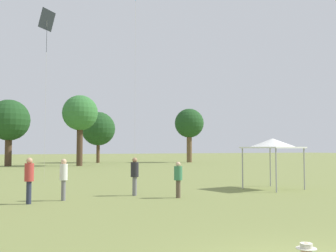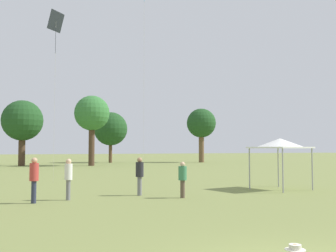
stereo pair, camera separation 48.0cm
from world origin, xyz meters
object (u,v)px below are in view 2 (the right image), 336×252
(person_standing_2, at_px, (34,176))
(kite_3, at_px, (56,24))
(distant_tree_2, at_px, (92,114))
(distant_tree_3, at_px, (201,124))
(person_standing_3, at_px, (68,175))
(person_standing_0, at_px, (140,173))
(canopy_tent, at_px, (280,144))
(distant_tree_0, at_px, (22,121))
(person_standing_5, at_px, (183,177))
(distant_tree_1, at_px, (111,129))

(person_standing_2, bearing_deg, kite_3, 29.89)
(distant_tree_2, xyz_separation_m, distant_tree_3, (18.54, 5.31, -0.49))
(person_standing_3, bearing_deg, person_standing_0, 93.71)
(person_standing_3, relative_size, canopy_tent, 0.59)
(distant_tree_0, distance_m, distant_tree_2, 8.78)
(person_standing_3, height_order, kite_3, kite_3)
(person_standing_5, xyz_separation_m, distant_tree_1, (8.06, 43.59, 4.27))
(person_standing_5, height_order, distant_tree_1, distant_tree_1)
(person_standing_5, bearing_deg, canopy_tent, 2.42)
(kite_3, xyz_separation_m, distant_tree_1, (12.37, 32.86, -5.26))
(person_standing_0, xyz_separation_m, person_standing_3, (-3.33, -0.38, 0.00))
(person_standing_0, bearing_deg, person_standing_2, 54.65)
(kite_3, height_order, distant_tree_3, kite_3)
(person_standing_2, height_order, kite_3, kite_3)
(person_standing_2, distance_m, distant_tree_0, 36.43)
(person_standing_5, bearing_deg, person_standing_3, 157.85)
(person_standing_5, xyz_separation_m, distant_tree_0, (-5.13, 36.89, 4.72))
(kite_3, bearing_deg, distant_tree_3, -130.75)
(person_standing_5, bearing_deg, person_standing_0, 124.77)
(canopy_tent, height_order, distant_tree_1, distant_tree_1)
(canopy_tent, bearing_deg, kite_3, 138.02)
(kite_3, bearing_deg, person_standing_2, 80.67)
(canopy_tent, relative_size, kite_3, 0.26)
(person_standing_5, distance_m, distant_tree_3, 45.01)
(person_standing_0, relative_size, distant_tree_2, 0.20)
(distant_tree_0, height_order, distant_tree_3, distant_tree_3)
(person_standing_2, height_order, person_standing_3, person_standing_2)
(person_standing_3, height_order, distant_tree_0, distant_tree_0)
(person_standing_5, bearing_deg, distant_tree_2, 76.93)
(person_standing_5, bearing_deg, kite_3, 103.99)
(person_standing_0, distance_m, person_standing_5, 2.18)
(person_standing_0, xyz_separation_m, person_standing_5, (1.48, -1.60, -0.11))
(person_standing_2, bearing_deg, distant_tree_1, 22.36)
(distant_tree_2, bearing_deg, person_standing_3, -103.56)
(kite_3, bearing_deg, distant_tree_0, -86.61)
(distant_tree_0, xyz_separation_m, distant_tree_1, (13.19, 6.70, -0.45))
(canopy_tent, xyz_separation_m, distant_tree_0, (-11.46, 35.73, 3.21))
(person_standing_2, xyz_separation_m, distant_tree_0, (1.11, 36.12, 4.56))
(distant_tree_0, bearing_deg, distant_tree_1, 26.95)
(person_standing_3, xyz_separation_m, kite_3, (0.50, 9.51, 9.42))
(person_standing_5, bearing_deg, person_standing_2, 165.13)
(canopy_tent, bearing_deg, person_standing_0, 176.73)
(kite_3, relative_size, distant_tree_1, 1.44)
(person_standing_2, height_order, distant_tree_3, distant_tree_3)
(person_standing_2, distance_m, canopy_tent, 12.64)
(distant_tree_1, bearing_deg, kite_3, -110.63)
(distant_tree_0, bearing_deg, person_standing_3, -89.49)
(person_standing_5, distance_m, kite_3, 14.99)
(distant_tree_3, bearing_deg, distant_tree_2, -164.01)
(kite_3, xyz_separation_m, distant_tree_2, (7.37, 23.11, -3.90))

